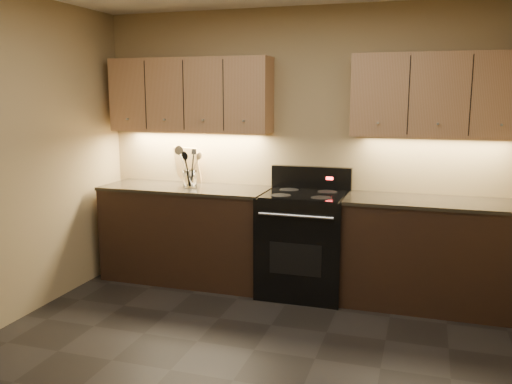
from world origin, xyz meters
TOP-DOWN VIEW (x-y plane):
  - floor at (0.00, 0.00)m, footprint 4.00×4.00m
  - wall_back at (0.00, 2.00)m, footprint 4.00×0.04m
  - counter_left at (-1.10, 1.70)m, footprint 1.62×0.62m
  - counter_right at (1.18, 1.70)m, footprint 1.46×0.62m
  - stove at (0.08, 1.68)m, footprint 0.76×0.68m
  - upper_cab_left at (-1.10, 1.85)m, footprint 1.60×0.30m
  - upper_cab_right at (1.18, 1.85)m, footprint 1.44×0.30m
  - outlet_plate at (-1.30, 1.99)m, footprint 0.08×0.01m
  - utensil_crock at (-1.05, 1.69)m, footprint 0.14×0.14m
  - cutting_board at (-1.19, 1.95)m, footprint 0.30×0.16m
  - wooden_spoon at (-1.07, 1.69)m, footprint 0.18×0.13m
  - black_spoon at (-1.05, 1.71)m, footprint 0.06×0.18m
  - black_turner at (-1.04, 1.67)m, footprint 0.10×0.20m
  - steel_spatula at (-1.03, 1.71)m, footprint 0.19×0.13m
  - steel_skimmer at (-1.01, 1.67)m, footprint 0.26×0.16m

SIDE VIEW (x-z plane):
  - floor at x=0.00m, z-range 0.00..0.00m
  - counter_left at x=-1.10m, z-range 0.00..0.93m
  - counter_right at x=1.18m, z-range 0.00..0.93m
  - stove at x=0.08m, z-range -0.09..1.05m
  - utensil_crock at x=-1.05m, z-range 0.92..1.09m
  - cutting_board at x=-1.19m, z-range 0.93..1.29m
  - wooden_spoon at x=-1.07m, z-range 0.95..1.28m
  - black_spoon at x=-1.05m, z-range 0.95..1.29m
  - outlet_plate at x=-1.30m, z-range 1.06..1.18m
  - black_turner at x=-1.04m, z-range 0.94..1.32m
  - steel_spatula at x=-1.03m, z-range 0.94..1.34m
  - steel_skimmer at x=-1.01m, z-range 0.94..1.35m
  - wall_back at x=0.00m, z-range 0.00..2.60m
  - upper_cab_left at x=-1.10m, z-range 1.45..2.15m
  - upper_cab_right at x=1.18m, z-range 1.45..2.15m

